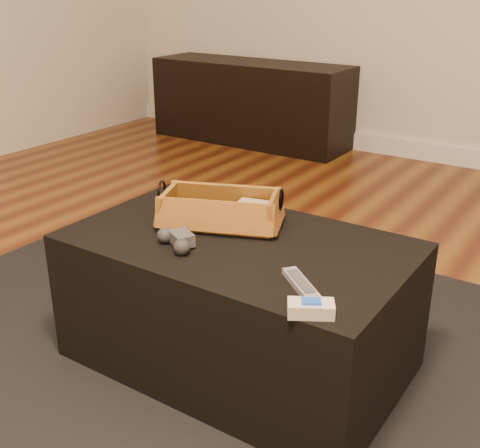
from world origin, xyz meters
The scene contains 11 objects.
floor centered at (0.00, 0.00, -0.01)m, with size 5.00×5.50×0.01m, color brown.
baseboard centered at (0.00, 2.73, 0.06)m, with size 5.00×0.04×0.12m, color white.
media_cabinet centered at (-1.29, 2.51, 0.29)m, with size 1.48×0.45×0.58m, color black.
area_rug centered at (0.20, 0.08, 0.01)m, with size 2.60×2.00×0.01m, color black.
ottoman centered at (0.20, 0.13, 0.22)m, with size 1.00×0.60×0.42m, color black.
tv_remote centered at (0.08, 0.17, 0.46)m, with size 0.20×0.04×0.02m, color black.
cloth_bundle centered at (0.18, 0.25, 0.47)m, with size 0.10×0.07×0.06m, color tan.
wicker_basket centered at (0.10, 0.19, 0.48)m, with size 0.42×0.32×0.13m.
game_controller centered at (0.09, -0.02, 0.46)m, with size 0.15×0.11×0.05m.
silver_remote centered at (0.50, -0.03, 0.44)m, with size 0.15×0.14×0.02m.
cream_gadget centered at (0.58, -0.13, 0.45)m, with size 0.12×0.10×0.04m.
Camera 1 is at (1.11, -1.21, 1.15)m, focal length 45.00 mm.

